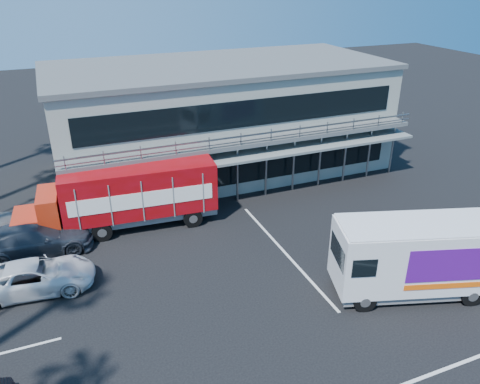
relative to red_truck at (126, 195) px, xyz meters
name	(u,v)px	position (x,y,z in m)	size (l,w,h in m)	color
ground	(275,296)	(4.72, -8.55, -1.93)	(120.00, 120.00, 0.00)	black
building	(220,117)	(7.72, 6.38, 1.72)	(22.40, 12.00, 7.30)	gray
red_truck	(126,195)	(0.00, 0.00, 0.00)	(10.60, 3.24, 3.52)	#B3250E
white_van	(418,257)	(10.43, -10.53, -0.11)	(7.42, 4.41, 3.43)	silver
parked_car_c	(36,276)	(-4.78, -4.15, -1.24)	(2.31, 5.01, 1.39)	silver
parked_car_d	(34,239)	(-4.78, -0.95, -1.13)	(2.25, 5.52, 1.60)	#2E343D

